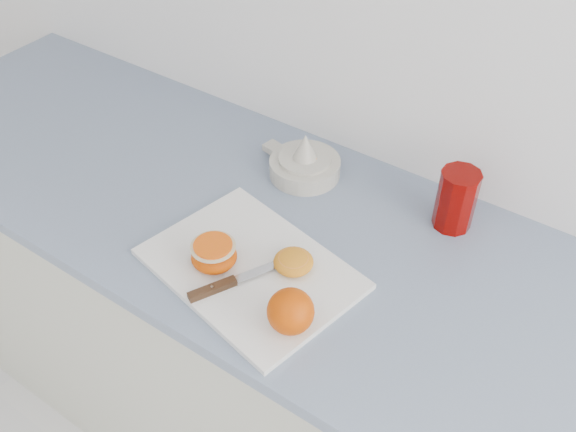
{
  "coord_description": "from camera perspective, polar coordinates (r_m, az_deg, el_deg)",
  "views": [
    {
      "loc": [
        0.51,
        0.93,
        1.76
      ],
      "look_at": [
        0.01,
        1.66,
        0.96
      ],
      "focal_mm": 40.0,
      "sensor_mm": 36.0,
      "label": 1
    }
  ],
  "objects": [
    {
      "name": "cutting_board",
      "position": [
        1.19,
        -3.37,
        -4.69
      ],
      "size": [
        0.43,
        0.34,
        0.01
      ],
      "primitive_type": "cube",
      "rotation": [
        0.0,
        0.0,
        -0.21
      ],
      "color": "white",
      "rests_on": "counter"
    },
    {
      "name": "squeezed_shell",
      "position": [
        1.17,
        0.48,
        -4.08
      ],
      "size": [
        0.07,
        0.07,
        0.03
      ],
      "color": "orange",
      "rests_on": "cutting_board"
    },
    {
      "name": "whole_orange",
      "position": [
        1.06,
        0.23,
        -8.48
      ],
      "size": [
        0.08,
        0.08,
        0.08
      ],
      "color": "#DB6603",
      "rests_on": "cutting_board"
    },
    {
      "name": "red_tumbler",
      "position": [
        1.29,
        14.69,
        1.26
      ],
      "size": [
        0.08,
        0.08,
        0.13
      ],
      "color": "#710300",
      "rests_on": "counter"
    },
    {
      "name": "counter",
      "position": [
        1.57,
        4.59,
        -15.11
      ],
      "size": [
        2.42,
        0.64,
        0.89
      ],
      "color": "beige",
      "rests_on": "ground"
    },
    {
      "name": "paring_knife",
      "position": [
        1.15,
        -5.89,
        -6.15
      ],
      "size": [
        0.11,
        0.19,
        0.01
      ],
      "color": "#412518",
      "rests_on": "cutting_board"
    },
    {
      "name": "half_orange",
      "position": [
        1.18,
        -6.6,
        -3.46
      ],
      "size": [
        0.08,
        0.08,
        0.05
      ],
      "color": "#DB6603",
      "rests_on": "cutting_board"
    },
    {
      "name": "citrus_juicer",
      "position": [
        1.39,
        1.46,
        4.69
      ],
      "size": [
        0.2,
        0.15,
        0.1
      ],
      "color": "silver",
      "rests_on": "counter"
    }
  ]
}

